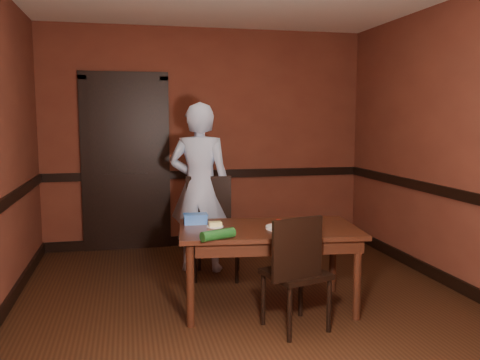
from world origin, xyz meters
name	(u,v)px	position (x,y,z in m)	size (l,w,h in m)	color
floor	(249,307)	(0.00, 0.00, 0.00)	(4.00, 4.50, 0.01)	black
wall_back	(207,138)	(0.00, 2.25, 1.35)	(4.00, 0.02, 2.70)	#59281B
wall_front	(384,183)	(0.00, -2.25, 1.35)	(4.00, 0.02, 2.70)	#59281B
wall_right	(463,146)	(2.00, 0.00, 1.35)	(0.02, 4.50, 2.70)	#59281B
dado_back	(207,174)	(0.00, 2.23, 0.90)	(4.00, 0.03, 0.10)	black
dado_right	(459,195)	(1.99, 0.00, 0.90)	(0.03, 4.50, 0.10)	black
baseboard_back	(208,239)	(0.00, 2.23, 0.06)	(4.00, 0.03, 0.12)	black
baseboard_right	(455,284)	(1.99, 0.00, 0.06)	(0.03, 4.50, 0.12)	black
door	(126,160)	(-1.00, 2.22, 1.09)	(1.05, 0.07, 2.20)	black
dining_table	(268,267)	(0.16, -0.04, 0.35)	(1.48, 0.83, 0.69)	black
chair_far	(217,228)	(-0.12, 0.88, 0.50)	(0.47, 0.47, 1.01)	black
chair_near	(296,271)	(0.24, -0.51, 0.45)	(0.42, 0.42, 0.90)	black
person	(200,187)	(-0.25, 1.16, 0.88)	(0.64, 0.42, 1.76)	#A7BBDD
sandwich_plate	(283,226)	(0.26, -0.12, 0.71)	(0.29, 0.29, 0.07)	white
sauce_jar	(309,225)	(0.45, -0.21, 0.74)	(0.07, 0.07, 0.08)	#547E38
cheese_saucer	(215,225)	(-0.28, 0.06, 0.71)	(0.14, 0.14, 0.04)	white
food_tub	(195,219)	(-0.42, 0.23, 0.74)	(0.21, 0.15, 0.09)	blue
wrapped_veg	(218,235)	(-0.33, -0.38, 0.73)	(0.08, 0.08, 0.28)	#144316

